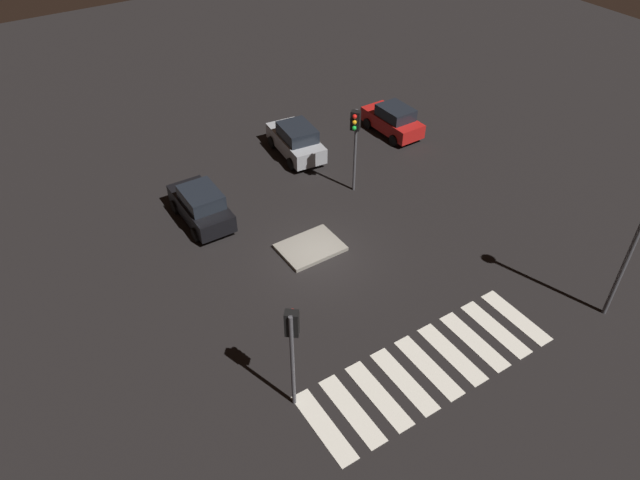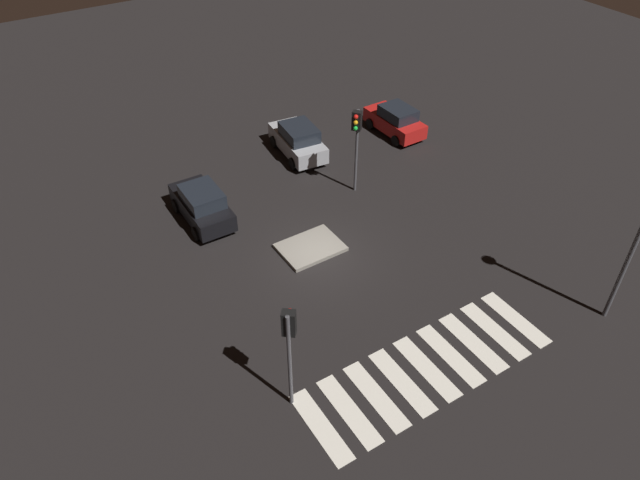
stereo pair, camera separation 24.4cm
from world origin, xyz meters
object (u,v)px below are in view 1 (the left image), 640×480
traffic_light_south (292,336)px  car_silver (296,140)px  car_black (201,205)px  traffic_island (310,247)px  car_red (393,120)px  traffic_light_north (355,132)px

traffic_light_south → car_silver: bearing=8.2°
car_black → traffic_light_south: traffic_light_south is taller
car_silver → traffic_light_south: bearing=154.6°
traffic_island → car_red: bearing=33.4°
car_black → traffic_light_south: bearing=172.5°
car_red → traffic_light_south: bearing=130.8°
car_red → traffic_light_north: traffic_light_north is taller
traffic_island → car_black: car_black is taller
car_black → car_red: size_ratio=1.04×
car_black → car_red: (13.05, 1.84, -0.04)m
traffic_island → car_black: bearing=124.7°
car_silver → car_red: car_silver is taller
traffic_light_north → car_red: bearing=174.9°
traffic_light_south → car_red: bearing=-8.7°
traffic_island → traffic_light_south: bearing=-125.9°
car_red → traffic_light_south: size_ratio=0.94×
traffic_island → traffic_light_north: (4.32, 2.76, 3.36)m
traffic_light_south → traffic_light_north: (9.10, 9.36, 0.18)m
car_black → traffic_light_north: size_ratio=0.93×
traffic_island → car_black: 5.71m
car_black → traffic_light_south: 11.60m
traffic_island → car_red: car_red is taller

